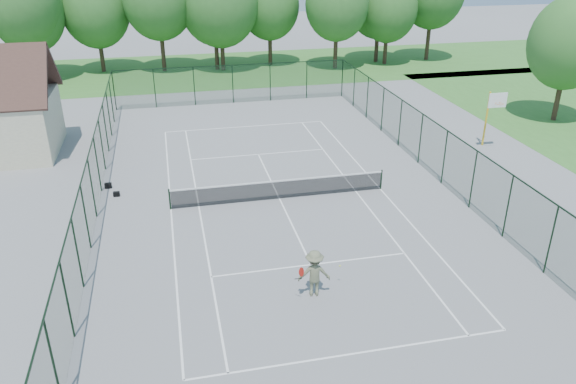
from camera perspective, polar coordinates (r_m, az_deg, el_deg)
name	(u,v)px	position (r m, az deg, el deg)	size (l,w,h in m)	color
ground	(280,199)	(28.78, -0.87, -0.69)	(140.00, 140.00, 0.00)	gray
grass_far	(218,69)	(57.02, -7.17, 12.26)	(80.00, 16.00, 0.01)	#408032
court_lines	(280,199)	(28.78, -0.87, -0.68)	(11.05, 23.85, 0.01)	white
tennis_net	(279,189)	(28.54, -0.87, 0.35)	(11.08, 0.08, 1.10)	black
fence_enclosure	(279,171)	(28.14, -0.89, 2.17)	(18.05, 36.05, 3.02)	#193A23
tree_line_far	(214,6)	(56.00, -7.51, 18.24)	(39.40, 6.40, 9.70)	#422C20
basketball_goal	(493,109)	(36.96, 20.06, 7.97)	(1.20, 1.43, 3.65)	gold
tree_side	(569,43)	(44.10, 26.67, 13.36)	(5.48, 5.48, 8.68)	#422C20
sports_bag_a	(108,186)	(31.42, -17.80, 0.62)	(0.35, 0.21, 0.28)	black
sports_bag_b	(116,194)	(30.32, -17.03, -0.20)	(0.32, 0.20, 0.25)	black
tennis_player	(314,273)	(21.10, 2.69, -8.25)	(2.02, 0.93, 1.88)	#666A4E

